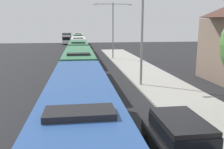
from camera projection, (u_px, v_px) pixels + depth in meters
bus_lead at (80, 115)px, 9.78m from camera, size 2.58×12.09×3.21m
bus_second_in_line at (79, 66)px, 21.96m from camera, size 2.58×11.40×3.21m
bus_middle at (79, 51)px, 34.19m from camera, size 2.58×10.62×3.21m
bus_fourth_in_line at (78, 45)px, 45.92m from camera, size 2.58×12.16×3.21m
bus_rear at (78, 41)px, 58.93m from camera, size 2.58×10.47×3.21m
bus_tail_end at (78, 38)px, 70.57m from camera, size 2.58×11.96×3.21m
white_suv at (181, 141)px, 9.00m from camera, size 1.86×4.74×1.90m
box_truck_oncoming at (67, 38)px, 70.43m from camera, size 2.35×6.92×3.15m
streetlamp_mid at (142, 22)px, 20.36m from camera, size 5.48×0.28×8.92m
streetlamp_far at (113, 25)px, 37.49m from camera, size 5.97×0.28×8.55m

